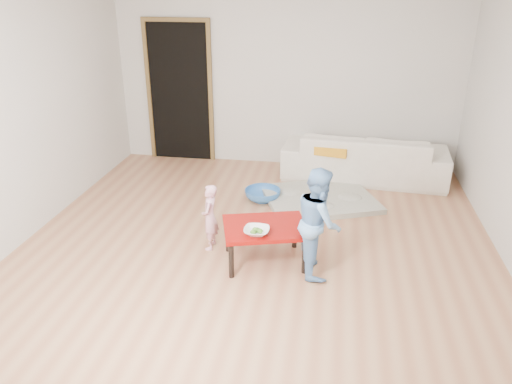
% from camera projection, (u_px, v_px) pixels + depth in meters
% --- Properties ---
extents(floor, '(5.00, 5.00, 0.01)m').
position_uv_depth(floor, '(259.00, 239.00, 5.44)').
color(floor, '#A16545').
rests_on(floor, ground).
extents(back_wall, '(5.00, 0.02, 2.60)m').
position_uv_depth(back_wall, '(286.00, 78.00, 7.19)').
color(back_wall, beige).
rests_on(back_wall, floor).
extents(left_wall, '(0.02, 5.00, 2.60)m').
position_uv_depth(left_wall, '(27.00, 114.00, 5.29)').
color(left_wall, beige).
rests_on(left_wall, floor).
extents(doorway, '(1.02, 0.08, 2.11)m').
position_uv_depth(doorway, '(180.00, 93.00, 7.52)').
color(doorway, brown).
rests_on(doorway, back_wall).
extents(sofa, '(2.30, 1.05, 0.65)m').
position_uv_depth(sofa, '(364.00, 156.00, 6.99)').
color(sofa, silver).
rests_on(sofa, floor).
extents(cushion, '(0.52, 0.48, 0.12)m').
position_uv_depth(cushion, '(333.00, 148.00, 6.78)').
color(cushion, orange).
rests_on(cushion, sofa).
extents(red_table, '(0.94, 0.80, 0.40)m').
position_uv_depth(red_table, '(265.00, 244.00, 4.95)').
color(red_table, maroon).
rests_on(red_table, floor).
extents(bowl, '(0.24, 0.24, 0.06)m').
position_uv_depth(bowl, '(257.00, 231.00, 4.70)').
color(bowl, white).
rests_on(bowl, red_table).
extents(broccoli, '(0.12, 0.12, 0.06)m').
position_uv_depth(broccoli, '(257.00, 231.00, 4.70)').
color(broccoli, '#2D5919').
rests_on(broccoli, red_table).
extents(child_pink, '(0.18, 0.26, 0.71)m').
position_uv_depth(child_pink, '(210.00, 217.00, 5.15)').
color(child_pink, '#D15F7E').
rests_on(child_pink, floor).
extents(child_blue, '(0.50, 0.59, 1.06)m').
position_uv_depth(child_blue, '(319.00, 222.00, 4.66)').
color(child_blue, '#64AFE9').
rests_on(child_blue, floor).
extents(basin, '(0.46, 0.46, 0.14)m').
position_uv_depth(basin, '(263.00, 195.00, 6.38)').
color(basin, '#2F67B1').
rests_on(basin, floor).
extents(blanket, '(1.64, 1.52, 0.07)m').
position_uv_depth(blanket, '(319.00, 199.00, 6.36)').
color(blanket, '#ADAC99').
rests_on(blanket, floor).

